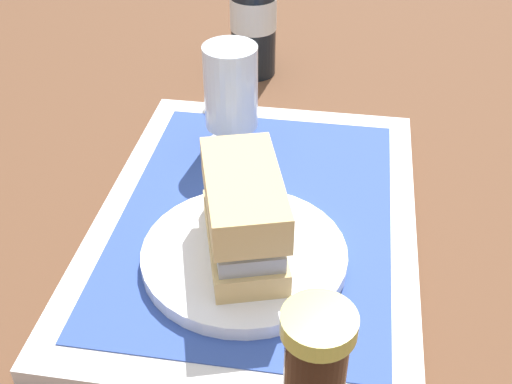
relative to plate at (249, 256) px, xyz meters
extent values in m
plane|color=brown|center=(0.07, 0.00, -0.03)|extent=(3.00, 3.00, 0.00)
cube|color=silver|center=(0.07, 0.00, -0.02)|extent=(0.44, 0.32, 0.02)
cube|color=#2D4793|center=(0.07, 0.00, -0.01)|extent=(0.38, 0.27, 0.00)
cylinder|color=white|center=(0.00, 0.00, 0.00)|extent=(0.19, 0.19, 0.01)
cube|color=tan|center=(0.00, 0.00, 0.02)|extent=(0.14, 0.10, 0.02)
cube|color=#9EA3A8|center=(0.00, 0.00, 0.04)|extent=(0.13, 0.09, 0.02)
cube|color=silver|center=(0.00, 0.00, 0.05)|extent=(0.12, 0.08, 0.01)
sphere|color=#47932D|center=(0.05, 0.01, 0.06)|extent=(0.04, 0.04, 0.04)
cube|color=tan|center=(0.00, 0.00, 0.07)|extent=(0.14, 0.10, 0.04)
cylinder|color=silver|center=(0.19, 0.05, 0.00)|extent=(0.06, 0.06, 0.01)
cylinder|color=silver|center=(0.19, 0.05, 0.01)|extent=(0.01, 0.01, 0.02)
cylinder|color=silver|center=(0.19, 0.05, 0.07)|extent=(0.06, 0.06, 0.09)
cylinder|color=gold|center=(0.19, 0.05, 0.05)|extent=(0.06, 0.06, 0.05)
cylinder|color=white|center=(0.19, 0.05, 0.08)|extent=(0.05, 0.05, 0.01)
cylinder|color=black|center=(0.42, 0.06, 0.05)|extent=(0.06, 0.06, 0.17)
cylinder|color=silver|center=(0.42, 0.06, 0.06)|extent=(0.07, 0.07, 0.05)
cylinder|color=black|center=(-0.28, -0.07, 0.20)|extent=(0.02, 0.02, 0.05)
cylinder|color=#BFB74C|center=(-0.28, -0.07, 0.23)|extent=(0.03, 0.03, 0.01)
camera|label=1|loc=(-0.44, -0.08, 0.41)|focal=45.71mm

